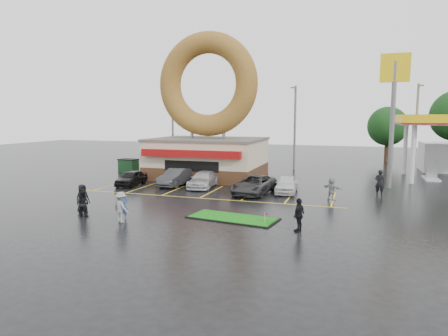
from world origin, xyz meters
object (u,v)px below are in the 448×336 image
(car_black, at_px, (131,178))
(donut_shop, at_px, (208,130))
(person_cameraman, at_px, (299,215))
(shell_sign, at_px, (394,95))
(streetlight_mid, at_px, (295,126))
(car_grey, at_px, (254,185))
(car_dgrey, at_px, (176,177))
(dumpster, at_px, (129,166))
(car_silver, at_px, (203,179))
(person_blue, at_px, (123,205))
(putting_green, at_px, (233,218))
(car_white, at_px, (286,184))
(streetlight_left, at_px, (172,125))
(streetlight_right, at_px, (416,126))

(car_black, bearing_deg, donut_shop, 53.14)
(person_cameraman, bearing_deg, shell_sign, 179.15)
(streetlight_mid, height_order, car_grey, streetlight_mid)
(car_dgrey, height_order, person_cameraman, person_cameraman)
(person_cameraman, relative_size, dumpster, 0.95)
(donut_shop, height_order, dumpster, donut_shop)
(car_silver, height_order, person_blue, person_blue)
(streetlight_mid, relative_size, person_blue, 5.77)
(car_grey, bearing_deg, dumpster, 160.55)
(shell_sign, height_order, dumpster, shell_sign)
(shell_sign, distance_m, putting_green, 17.72)
(car_white, relative_size, dumpster, 2.13)
(streetlight_left, relative_size, streetlight_right, 1.00)
(car_silver, bearing_deg, streetlight_mid, 63.31)
(streetlight_left, bearing_deg, car_grey, -46.00)
(car_dgrey, distance_m, putting_green, 11.80)
(streetlight_mid, xyz_separation_m, dumpster, (-16.00, -7.42, -4.13))
(car_silver, bearing_deg, car_grey, -21.62)
(streetlight_right, bearing_deg, person_blue, -125.33)
(car_silver, bearing_deg, car_black, -174.18)
(streetlight_right, relative_size, car_grey, 1.81)
(streetlight_right, bearing_deg, person_cameraman, -108.37)
(streetlight_left, height_order, streetlight_mid, same)
(streetlight_right, distance_m, car_grey, 20.65)
(putting_green, bearing_deg, car_black, 145.38)
(car_dgrey, xyz_separation_m, person_cameraman, (11.58, -10.33, 0.14))
(car_white, xyz_separation_m, person_cameraman, (2.32, -10.02, 0.20))
(streetlight_right, height_order, car_grey, streetlight_right)
(car_silver, relative_size, person_blue, 2.83)
(person_blue, relative_size, putting_green, 0.29)
(streetlight_right, relative_size, person_blue, 5.77)
(streetlight_right, xyz_separation_m, car_grey, (-12.75, -15.72, -4.09))
(streetlight_right, distance_m, car_dgrey, 24.74)
(donut_shop, xyz_separation_m, car_silver, (1.66, -5.39, -3.82))
(person_blue, xyz_separation_m, putting_green, (5.83, 2.02, -0.74))
(car_dgrey, distance_m, person_cameraman, 15.52)
(donut_shop, xyz_separation_m, car_black, (-4.35, -6.52, -3.84))
(streetlight_right, bearing_deg, car_dgrey, -144.08)
(car_black, height_order, car_silver, car_silver)
(car_white, distance_m, person_blue, 12.96)
(streetlight_mid, xyz_separation_m, streetlight_right, (12.00, 1.00, 0.00))
(shell_sign, relative_size, streetlight_mid, 1.18)
(streetlight_right, distance_m, person_blue, 31.22)
(car_silver, bearing_deg, donut_shop, 102.25)
(car_silver, relative_size, putting_green, 0.83)
(car_dgrey, height_order, putting_green, car_dgrey)
(streetlight_mid, distance_m, car_grey, 15.29)
(donut_shop, xyz_separation_m, person_cameraman, (10.81, -15.70, -3.61))
(car_black, distance_m, car_white, 12.87)
(streetlight_mid, distance_m, car_silver, 14.95)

